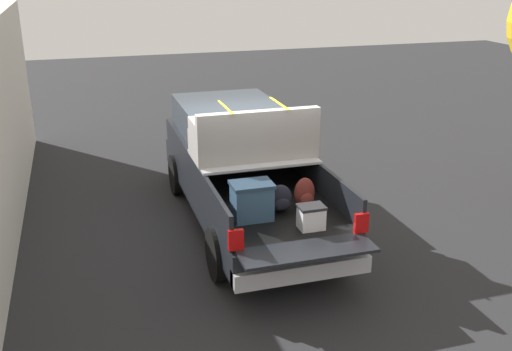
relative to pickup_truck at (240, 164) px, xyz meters
name	(u,v)px	position (x,y,z in m)	size (l,w,h in m)	color
ground_plane	(246,223)	(-0.37, 0.00, -0.97)	(40.00, 40.00, 0.00)	#262628
pickup_truck	(240,164)	(0.00, 0.00, 0.00)	(6.05, 2.06, 2.23)	black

